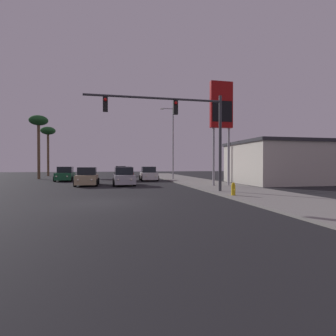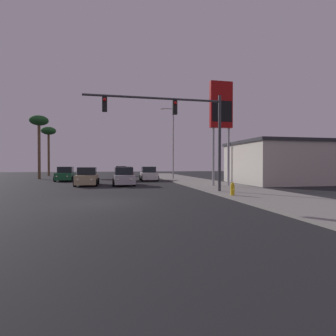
{
  "view_description": "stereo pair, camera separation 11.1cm",
  "coord_description": "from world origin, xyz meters",
  "px_view_note": "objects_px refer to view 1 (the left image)",
  "views": [
    {
      "loc": [
        0.61,
        -13.62,
        1.92
      ],
      "look_at": [
        6.47,
        14.39,
        1.56
      ],
      "focal_mm": 28.0,
      "sensor_mm": 36.0,
      "label": 1
    },
    {
      "loc": [
        0.72,
        -13.64,
        1.92
      ],
      "look_at": [
        6.47,
        14.39,
        1.56
      ],
      "focal_mm": 28.0,
      "sensor_mm": 36.0,
      "label": 2
    }
  ],
  "objects_px": {
    "car_silver": "(124,177)",
    "car_red": "(125,174)",
    "palm_tree_far": "(48,133)",
    "fire_hydrant": "(233,189)",
    "traffic_light_mast": "(182,121)",
    "car_green": "(65,175)",
    "car_grey": "(121,172)",
    "car_tan": "(87,177)",
    "gas_station_sign": "(221,111)",
    "car_white": "(149,174)",
    "street_lamp": "(172,139)",
    "palm_tree_mid": "(39,124)"
  },
  "relations": [
    {
      "from": "car_green",
      "to": "fire_hydrant",
      "type": "height_order",
      "value": "car_green"
    },
    {
      "from": "fire_hydrant",
      "to": "palm_tree_far",
      "type": "relative_size",
      "value": 0.09
    },
    {
      "from": "car_grey",
      "to": "car_white",
      "type": "bearing_deg",
      "value": 102.45
    },
    {
      "from": "car_silver",
      "to": "car_red",
      "type": "bearing_deg",
      "value": -95.71
    },
    {
      "from": "car_grey",
      "to": "palm_tree_mid",
      "type": "height_order",
      "value": "palm_tree_mid"
    },
    {
      "from": "car_grey",
      "to": "car_silver",
      "type": "distance_m",
      "value": 19.78
    },
    {
      "from": "car_grey",
      "to": "traffic_light_mast",
      "type": "height_order",
      "value": "traffic_light_mast"
    },
    {
      "from": "car_red",
      "to": "palm_tree_mid",
      "type": "relative_size",
      "value": 0.51
    },
    {
      "from": "car_red",
      "to": "palm_tree_far",
      "type": "xyz_separation_m",
      "value": [
        -12.19,
        16.08,
        6.48
      ]
    },
    {
      "from": "car_silver",
      "to": "car_tan",
      "type": "xyz_separation_m",
      "value": [
        -3.32,
        0.37,
        0.0
      ]
    },
    {
      "from": "car_silver",
      "to": "fire_hydrant",
      "type": "height_order",
      "value": "car_silver"
    },
    {
      "from": "car_silver",
      "to": "gas_station_sign",
      "type": "height_order",
      "value": "gas_station_sign"
    },
    {
      "from": "car_white",
      "to": "palm_tree_far",
      "type": "bearing_deg",
      "value": -45.49
    },
    {
      "from": "street_lamp",
      "to": "gas_station_sign",
      "type": "bearing_deg",
      "value": -80.09
    },
    {
      "from": "fire_hydrant",
      "to": "car_tan",
      "type": "bearing_deg",
      "value": 130.25
    },
    {
      "from": "car_silver",
      "to": "palm_tree_far",
      "type": "xyz_separation_m",
      "value": [
        -11.78,
        22.76,
        6.48
      ]
    },
    {
      "from": "car_green",
      "to": "car_grey",
      "type": "bearing_deg",
      "value": -120.95
    },
    {
      "from": "car_white",
      "to": "car_silver",
      "type": "xyz_separation_m",
      "value": [
        -3.22,
        -6.67,
        0.0
      ]
    },
    {
      "from": "car_tan",
      "to": "car_green",
      "type": "relative_size",
      "value": 1.0
    },
    {
      "from": "car_tan",
      "to": "car_green",
      "type": "height_order",
      "value": "same"
    },
    {
      "from": "gas_station_sign",
      "to": "palm_tree_far",
      "type": "relative_size",
      "value": 1.08
    },
    {
      "from": "gas_station_sign",
      "to": "fire_hydrant",
      "type": "relative_size",
      "value": 11.84
    },
    {
      "from": "car_white",
      "to": "street_lamp",
      "type": "xyz_separation_m",
      "value": [
        3.09,
        0.74,
        4.36
      ]
    },
    {
      "from": "car_white",
      "to": "car_green",
      "type": "xyz_separation_m",
      "value": [
        -9.73,
        1.14,
        0.0
      ]
    },
    {
      "from": "car_white",
      "to": "traffic_light_mast",
      "type": "relative_size",
      "value": 0.48
    },
    {
      "from": "car_tan",
      "to": "fire_hydrant",
      "type": "xyz_separation_m",
      "value": [
        9.28,
        -10.96,
        -0.27
      ]
    },
    {
      "from": "car_white",
      "to": "fire_hydrant",
      "type": "bearing_deg",
      "value": 100.51
    },
    {
      "from": "fire_hydrant",
      "to": "palm_tree_far",
      "type": "height_order",
      "value": "palm_tree_far"
    },
    {
      "from": "car_red",
      "to": "fire_hydrant",
      "type": "bearing_deg",
      "value": 108.68
    },
    {
      "from": "car_grey",
      "to": "palm_tree_mid",
      "type": "xyz_separation_m",
      "value": [
        -10.9,
        -7.02,
        6.59
      ]
    },
    {
      "from": "street_lamp",
      "to": "fire_hydrant",
      "type": "relative_size",
      "value": 11.84
    },
    {
      "from": "palm_tree_far",
      "to": "palm_tree_mid",
      "type": "relative_size",
      "value": 0.98
    },
    {
      "from": "car_red",
      "to": "fire_hydrant",
      "type": "height_order",
      "value": "car_red"
    },
    {
      "from": "car_grey",
      "to": "palm_tree_far",
      "type": "distance_m",
      "value": 13.97
    },
    {
      "from": "car_silver",
      "to": "traffic_light_mast",
      "type": "height_order",
      "value": "traffic_light_mast"
    },
    {
      "from": "fire_hydrant",
      "to": "palm_tree_mid",
      "type": "xyz_separation_m",
      "value": [
        -16.63,
        23.36,
        6.87
      ]
    },
    {
      "from": "traffic_light_mast",
      "to": "car_green",
      "type": "bearing_deg",
      "value": 122.12
    },
    {
      "from": "car_red",
      "to": "gas_station_sign",
      "type": "height_order",
      "value": "gas_station_sign"
    },
    {
      "from": "car_grey",
      "to": "palm_tree_far",
      "type": "height_order",
      "value": "palm_tree_far"
    },
    {
      "from": "gas_station_sign",
      "to": "fire_hydrant",
      "type": "distance_m",
      "value": 9.62
    },
    {
      "from": "car_tan",
      "to": "palm_tree_far",
      "type": "xyz_separation_m",
      "value": [
        -8.46,
        22.39,
        6.48
      ]
    },
    {
      "from": "palm_tree_far",
      "to": "car_red",
      "type": "bearing_deg",
      "value": -52.83
    },
    {
      "from": "car_grey",
      "to": "gas_station_sign",
      "type": "distance_m",
      "value": 25.34
    },
    {
      "from": "car_grey",
      "to": "car_green",
      "type": "height_order",
      "value": "same"
    },
    {
      "from": "car_green",
      "to": "fire_hydrant",
      "type": "distance_m",
      "value": 22.23
    },
    {
      "from": "car_white",
      "to": "palm_tree_far",
      "type": "relative_size",
      "value": 0.52
    },
    {
      "from": "car_silver",
      "to": "street_lamp",
      "type": "distance_m",
      "value": 10.66
    },
    {
      "from": "car_red",
      "to": "traffic_light_mast",
      "type": "bearing_deg",
      "value": 102.62
    },
    {
      "from": "car_tan",
      "to": "gas_station_sign",
      "type": "xyz_separation_m",
      "value": [
        11.55,
        -3.91,
        5.86
      ]
    },
    {
      "from": "gas_station_sign",
      "to": "fire_hydrant",
      "type": "height_order",
      "value": "gas_station_sign"
    }
  ]
}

